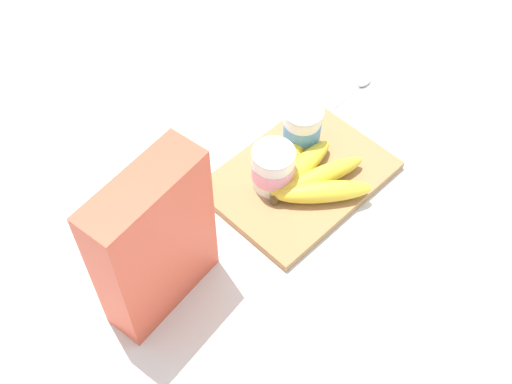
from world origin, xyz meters
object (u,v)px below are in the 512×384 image
at_px(cutting_board, 300,178).
at_px(yogurt_cup_back, 302,128).
at_px(yogurt_cup_front, 273,168).
at_px(spoon, 355,88).
at_px(banana_bunch, 309,175).
at_px(cereal_box, 154,243).

relative_size(cutting_board, yogurt_cup_back, 3.55).
bearing_deg(yogurt_cup_back, yogurt_cup_front, -165.07).
distance_m(cutting_board, spoon, 0.25).
bearing_deg(cutting_board, yogurt_cup_back, 41.91).
height_order(yogurt_cup_front, yogurt_cup_back, yogurt_cup_back).
relative_size(yogurt_cup_back, banana_bunch, 0.42).
xyz_separation_m(yogurt_cup_back, banana_bunch, (-0.05, -0.07, -0.02)).
bearing_deg(cutting_board, yogurt_cup_front, 155.38).
bearing_deg(spoon, cereal_box, -172.10).
distance_m(cutting_board, cereal_box, 0.33).
height_order(cutting_board, yogurt_cup_back, yogurt_cup_back).
bearing_deg(yogurt_cup_back, cereal_box, -172.60).
bearing_deg(banana_bunch, cereal_box, 176.12).
distance_m(yogurt_cup_back, banana_bunch, 0.09).
height_order(cutting_board, banana_bunch, banana_bunch).
height_order(cereal_box, yogurt_cup_front, cereal_box).
height_order(cutting_board, cereal_box, cereal_box).
xyz_separation_m(cereal_box, banana_bunch, (0.30, -0.02, -0.10)).
height_order(yogurt_cup_back, banana_bunch, yogurt_cup_back).
xyz_separation_m(cereal_box, yogurt_cup_front, (0.26, 0.02, -0.08)).
distance_m(yogurt_cup_back, spoon, 0.19).
xyz_separation_m(yogurt_cup_front, banana_bunch, (0.04, -0.04, -0.02)).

